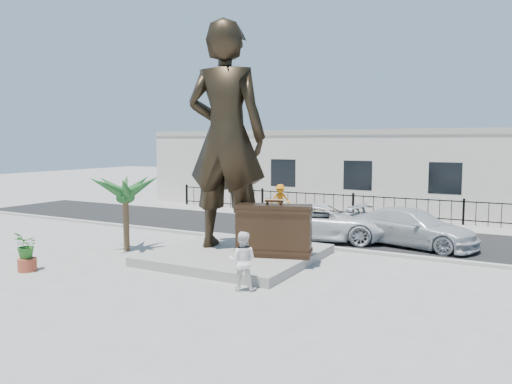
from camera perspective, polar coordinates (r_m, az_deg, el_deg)
ground at (r=15.79m, az=-3.54°, el=-8.98°), size 100.00×100.00×0.00m
street at (r=22.80m, az=7.30°, el=-4.42°), size 40.00×7.00×0.01m
curb at (r=19.63m, az=3.53°, el=-5.88°), size 40.00×0.25×0.12m
far_sidewalk at (r=26.51m, az=10.47°, el=-3.03°), size 40.00×2.50×0.02m
plinth at (r=17.25m, az=-2.27°, el=-7.19°), size 5.20×5.20×0.30m
fence at (r=27.18m, az=11.03°, el=-1.57°), size 22.00×0.10×1.20m
building at (r=31.05m, az=13.46°, el=2.24°), size 28.00×7.00×4.40m
statue at (r=17.34m, az=-3.45°, el=6.32°), size 3.09×2.28×7.78m
suitcase at (r=16.24m, az=2.06°, el=-4.41°), size 2.52×1.45×1.69m
tourist at (r=13.61m, az=-1.58°, el=-7.88°), size 0.94×0.84×1.61m
car_white at (r=20.57m, az=7.48°, el=-3.41°), size 5.86×3.98×1.49m
car_silver at (r=20.15m, az=17.41°, el=-3.90°), size 5.25×3.00×1.43m
worker at (r=27.72m, az=2.79°, el=-0.81°), size 1.23×1.10×1.66m
palm_tree at (r=19.19m, az=-14.54°, el=-6.51°), size 1.80×1.80×3.20m
planter at (r=17.23m, az=-24.68°, el=-7.56°), size 0.56×0.56×0.40m
shrub at (r=17.10m, az=-24.77°, el=-5.55°), size 0.95×0.90×0.83m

